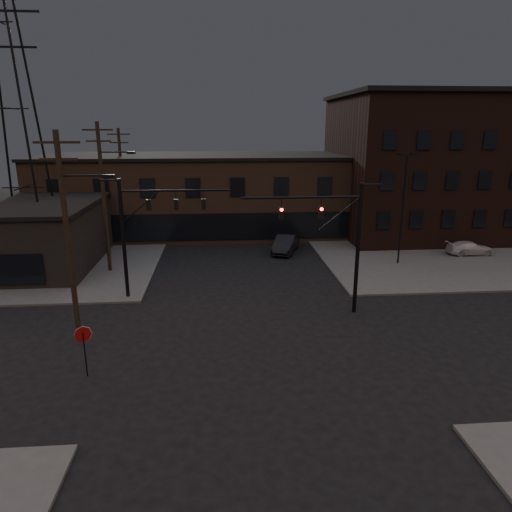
{
  "coord_description": "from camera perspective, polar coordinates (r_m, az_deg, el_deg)",
  "views": [
    {
      "loc": [
        -1.72,
        -21.35,
        11.14
      ],
      "look_at": [
        0.43,
        5.38,
        3.5
      ],
      "focal_mm": 32.0,
      "sensor_mm": 36.0,
      "label": 1
    }
  ],
  "objects": [
    {
      "name": "ground",
      "position": [
        24.14,
        0.0,
        -11.58
      ],
      "size": [
        140.0,
        140.0,
        0.0
      ],
      "primitive_type": "plane",
      "color": "black",
      "rests_on": "ground"
    },
    {
      "name": "sidewalk_ne",
      "position": [
        50.64,
        23.48,
        1.94
      ],
      "size": [
        30.0,
        30.0,
        0.15
      ],
      "primitive_type": "cube",
      "color": "#474744",
      "rests_on": "ground"
    },
    {
      "name": "sidewalk_nw",
      "position": [
        49.12,
        -28.84,
        0.87
      ],
      "size": [
        30.0,
        30.0,
        0.15
      ],
      "primitive_type": "cube",
      "color": "#474744",
      "rests_on": "ground"
    },
    {
      "name": "building_row",
      "position": [
        49.89,
        -2.6,
        7.65
      ],
      "size": [
        40.0,
        12.0,
        8.0
      ],
      "primitive_type": "cube",
      "color": "brown",
      "rests_on": "ground"
    },
    {
      "name": "building_right",
      "position": [
        53.12,
        22.31,
        10.27
      ],
      "size": [
        22.0,
        16.0,
        14.0
      ],
      "primitive_type": "cube",
      "color": "black",
      "rests_on": "ground"
    },
    {
      "name": "traffic_signal_near",
      "position": [
        27.51,
        10.44,
        2.59
      ],
      "size": [
        7.12,
        0.24,
        8.0
      ],
      "color": "black",
      "rests_on": "ground"
    },
    {
      "name": "traffic_signal_far",
      "position": [
        30.39,
        -14.0,
        3.79
      ],
      "size": [
        7.12,
        0.24,
        8.0
      ],
      "color": "black",
      "rests_on": "ground"
    },
    {
      "name": "stop_sign",
      "position": [
        22.38,
        -20.75,
        -9.75
      ],
      "size": [
        0.72,
        0.33,
        2.48
      ],
      "color": "black",
      "rests_on": "ground"
    },
    {
      "name": "utility_pole_near",
      "position": [
        25.15,
        -22.38,
        2.59
      ],
      "size": [
        3.7,
        0.28,
        11.0
      ],
      "color": "black",
      "rests_on": "ground"
    },
    {
      "name": "utility_pole_mid",
      "position": [
        36.75,
        -18.43,
        7.25
      ],
      "size": [
        3.7,
        0.28,
        11.5
      ],
      "color": "black",
      "rests_on": "ground"
    },
    {
      "name": "utility_pole_far",
      "position": [
        48.64,
        -16.38,
        8.94
      ],
      "size": [
        2.2,
        0.28,
        11.0
      ],
      "color": "black",
      "rests_on": "ground"
    },
    {
      "name": "transmission_tower",
      "position": [
        42.61,
        -28.24,
        15.93
      ],
      "size": [
        7.0,
        7.0,
        25.0
      ],
      "primitive_type": null,
      "color": "black",
      "rests_on": "ground"
    },
    {
      "name": "lot_light_a",
      "position": [
        38.7,
        17.94,
        6.77
      ],
      "size": [
        1.5,
        0.28,
        9.14
      ],
      "color": "black",
      "rests_on": "ground"
    },
    {
      "name": "lot_light_b",
      "position": [
        45.7,
        22.61,
        7.62
      ],
      "size": [
        1.5,
        0.28,
        9.14
      ],
      "color": "black",
      "rests_on": "ground"
    },
    {
      "name": "parked_car_lot_a",
      "position": [
        46.07,
        17.2,
        2.47
      ],
      "size": [
        5.38,
        3.61,
        1.7
      ],
      "primitive_type": "imported",
      "rotation": [
        0.0,
        0.0,
        1.22
      ],
      "color": "black",
      "rests_on": "sidewalk_ne"
    },
    {
      "name": "parked_car_lot_b",
      "position": [
        44.71,
        25.15,
        0.91
      ],
      "size": [
        4.04,
        1.66,
        1.17
      ],
      "primitive_type": "imported",
      "rotation": [
        0.0,
        0.0,
        1.57
      ],
      "color": "silver",
      "rests_on": "sidewalk_ne"
    },
    {
      "name": "car_crossing",
      "position": [
        41.78,
        3.72,
        1.54
      ],
      "size": [
        3.28,
        5.15,
        1.6
      ],
      "primitive_type": "imported",
      "rotation": [
        0.0,
        0.0,
        -0.36
      ],
      "color": "black",
      "rests_on": "ground"
    }
  ]
}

